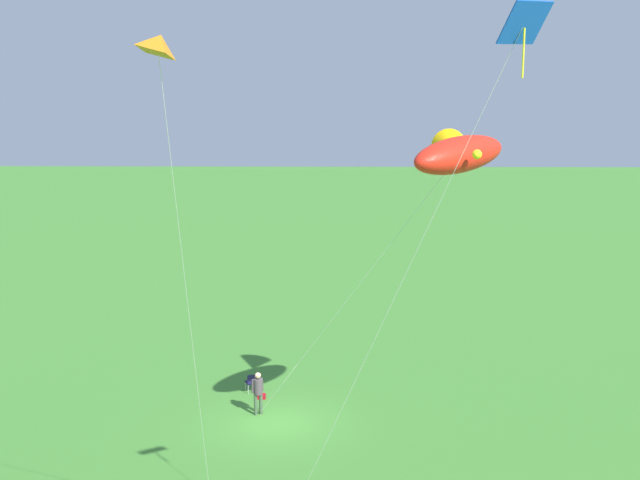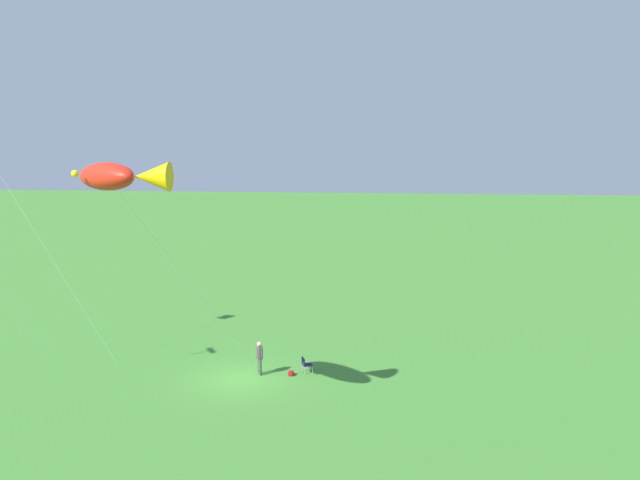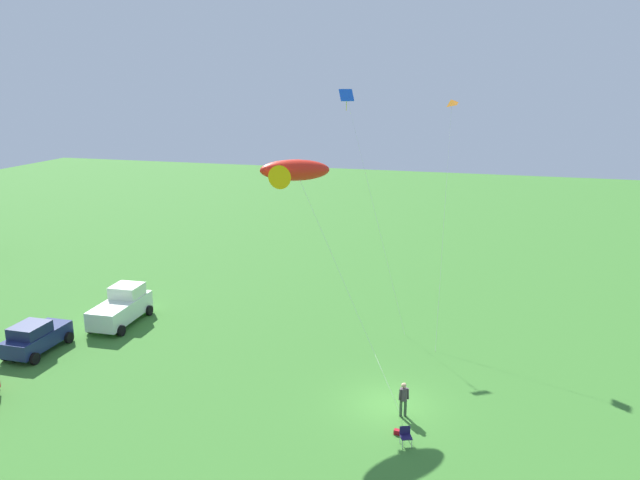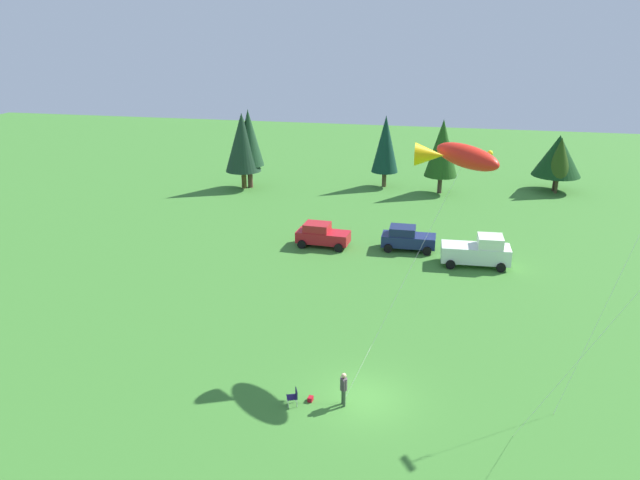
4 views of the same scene
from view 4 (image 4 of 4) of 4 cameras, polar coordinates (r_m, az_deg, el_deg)
ground_plane at (r=31.41m, az=4.03°, el=-14.22°), size 160.00×160.00×0.00m
person_kite_flyer at (r=30.33m, az=2.17°, el=-13.25°), size 0.46×0.51×1.74m
folding_chair at (r=30.66m, az=-2.41°, el=-14.04°), size 0.63×0.63×0.82m
backpack_on_grass at (r=31.09m, az=-0.88°, el=-14.32°), size 0.25×0.34×0.22m
car_red_sedan at (r=50.09m, az=0.16°, el=0.48°), size 4.30×2.43×1.89m
car_navy_hatch at (r=49.80m, az=7.97°, el=0.17°), size 4.21×2.23×1.89m
truck_white_pickup at (r=47.63m, az=14.24°, el=-1.01°), size 5.08×2.57×2.34m
treeline_distant at (r=66.40m, az=7.62°, el=8.37°), size 36.95×10.13×8.37m
kite_large_fish at (r=32.66m, az=12.45°, el=7.51°), size 7.07×8.83×11.53m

